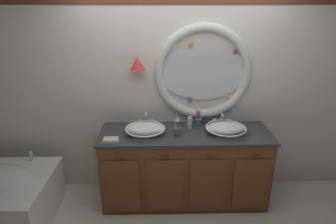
# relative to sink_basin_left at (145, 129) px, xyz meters

# --- Properties ---
(ground_plane) EXTENTS (14.00, 14.00, 0.00)m
(ground_plane) POSITION_rel_sink_basin_left_xyz_m (0.41, -0.22, -0.97)
(ground_plane) COLOR silver
(back_wall_assembly) EXTENTS (6.40, 0.26, 2.60)m
(back_wall_assembly) POSITION_rel_sink_basin_left_xyz_m (0.43, 0.37, 0.36)
(back_wall_assembly) COLOR silver
(back_wall_assembly) RESTS_ON ground_plane
(vanity_counter) EXTENTS (1.96, 0.66, 0.91)m
(vanity_counter) POSITION_rel_sink_basin_left_xyz_m (0.46, 0.03, -0.52)
(vanity_counter) COLOR brown
(vanity_counter) RESTS_ON ground_plane
(sink_basin_left) EXTENTS (0.45, 0.45, 0.13)m
(sink_basin_left) POSITION_rel_sink_basin_left_xyz_m (0.00, 0.00, 0.00)
(sink_basin_left) COLOR white
(sink_basin_left) RESTS_ON vanity_counter
(sink_basin_right) EXTENTS (0.46, 0.46, 0.12)m
(sink_basin_right) POSITION_rel_sink_basin_left_xyz_m (0.92, -0.00, -0.00)
(sink_basin_right) COLOR white
(sink_basin_right) RESTS_ON vanity_counter
(faucet_set_left) EXTENTS (0.21, 0.15, 0.17)m
(faucet_set_left) POSITION_rel_sink_basin_left_xyz_m (0.00, 0.25, 0.00)
(faucet_set_left) COLOR silver
(faucet_set_left) RESTS_ON vanity_counter
(faucet_set_right) EXTENTS (0.22, 0.12, 0.15)m
(faucet_set_right) POSITION_rel_sink_basin_left_xyz_m (0.92, 0.25, -0.01)
(faucet_set_right) COLOR silver
(faucet_set_right) RESTS_ON vanity_counter
(toothbrush_holder_left) EXTENTS (0.09, 0.09, 0.22)m
(toothbrush_holder_left) POSITION_rel_sink_basin_left_xyz_m (0.36, -0.04, -0.01)
(toothbrush_holder_left) COLOR slate
(toothbrush_holder_left) RESTS_ON vanity_counter
(toothbrush_holder_right) EXTENTS (0.09, 0.09, 0.22)m
(toothbrush_holder_right) POSITION_rel_sink_basin_left_xyz_m (0.63, 0.23, -0.01)
(toothbrush_holder_right) COLOR slate
(toothbrush_holder_right) RESTS_ON vanity_counter
(soap_dispenser) EXTENTS (0.06, 0.07, 0.16)m
(soap_dispenser) POSITION_rel_sink_basin_left_xyz_m (0.52, 0.15, 0.00)
(soap_dispenser) COLOR #EFE5C6
(soap_dispenser) RESTS_ON vanity_counter
(folded_hand_towel) EXTENTS (0.17, 0.11, 0.04)m
(folded_hand_towel) POSITION_rel_sink_basin_left_xyz_m (-0.36, -0.18, -0.05)
(folded_hand_towel) COLOR beige
(folded_hand_towel) RESTS_ON vanity_counter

